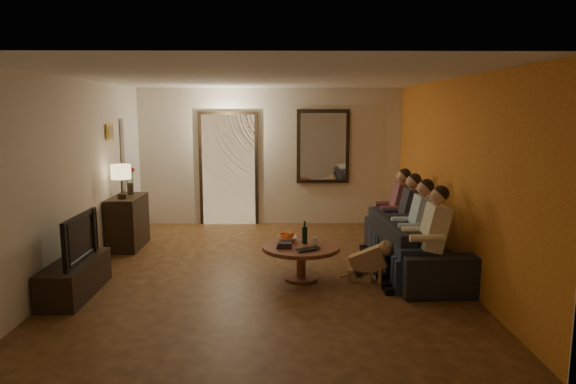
{
  "coord_description": "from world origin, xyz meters",
  "views": [
    {
      "loc": [
        0.21,
        -6.77,
        2.18
      ],
      "look_at": [
        0.3,
        0.3,
        1.05
      ],
      "focal_mm": 32.0,
      "sensor_mm": 36.0,
      "label": 1
    }
  ],
  "objects_px": {
    "person_d": "(396,214)",
    "dog": "(368,260)",
    "coffee_table": "(301,262)",
    "tv": "(72,238)",
    "person_b": "(416,232)",
    "bowl": "(287,239)",
    "sofa": "(417,244)",
    "wine_bottle": "(305,232)",
    "laptop": "(310,250)",
    "person_c": "(405,222)",
    "person_a": "(429,244)",
    "table_lamp": "(121,181)",
    "tv_stand": "(75,278)",
    "dresser": "(128,222)"
  },
  "relations": [
    {
      "from": "dog",
      "to": "bowl",
      "type": "xyz_separation_m",
      "value": [
        -1.04,
        0.29,
        0.2
      ]
    },
    {
      "from": "table_lamp",
      "to": "person_d",
      "type": "distance_m",
      "value": 4.25
    },
    {
      "from": "dresser",
      "to": "sofa",
      "type": "xyz_separation_m",
      "value": [
        4.32,
        -1.21,
        -0.05
      ]
    },
    {
      "from": "person_a",
      "to": "person_b",
      "type": "height_order",
      "value": "same"
    },
    {
      "from": "table_lamp",
      "to": "sofa",
      "type": "height_order",
      "value": "table_lamp"
    },
    {
      "from": "person_a",
      "to": "person_b",
      "type": "distance_m",
      "value": 0.6
    },
    {
      "from": "dresser",
      "to": "person_a",
      "type": "relative_size",
      "value": 0.78
    },
    {
      "from": "person_b",
      "to": "tv",
      "type": "bearing_deg",
      "value": -171.24
    },
    {
      "from": "sofa",
      "to": "person_d",
      "type": "height_order",
      "value": "person_d"
    },
    {
      "from": "person_d",
      "to": "dog",
      "type": "xyz_separation_m",
      "value": [
        -0.65,
        -1.37,
        -0.32
      ]
    },
    {
      "from": "table_lamp",
      "to": "person_b",
      "type": "relative_size",
      "value": 0.45
    },
    {
      "from": "coffee_table",
      "to": "tv",
      "type": "bearing_deg",
      "value": -168.55
    },
    {
      "from": "sofa",
      "to": "coffee_table",
      "type": "distance_m",
      "value": 1.66
    },
    {
      "from": "tv_stand",
      "to": "coffee_table",
      "type": "xyz_separation_m",
      "value": [
        2.71,
        0.55,
        0.02
      ]
    },
    {
      "from": "coffee_table",
      "to": "laptop",
      "type": "distance_m",
      "value": 0.38
    },
    {
      "from": "bowl",
      "to": "wine_bottle",
      "type": "height_order",
      "value": "wine_bottle"
    },
    {
      "from": "person_b",
      "to": "bowl",
      "type": "relative_size",
      "value": 4.63
    },
    {
      "from": "tv_stand",
      "to": "laptop",
      "type": "bearing_deg",
      "value": 5.47
    },
    {
      "from": "tv",
      "to": "sofa",
      "type": "xyz_separation_m",
      "value": [
        4.32,
        0.95,
        -0.33
      ]
    },
    {
      "from": "coffee_table",
      "to": "person_b",
      "type": "bearing_deg",
      "value": 3.82
    },
    {
      "from": "wine_bottle",
      "to": "laptop",
      "type": "bearing_deg",
      "value": -82.5
    },
    {
      "from": "tv",
      "to": "person_a",
      "type": "height_order",
      "value": "person_a"
    },
    {
      "from": "bowl",
      "to": "wine_bottle",
      "type": "relative_size",
      "value": 0.84
    },
    {
      "from": "table_lamp",
      "to": "person_d",
      "type": "bearing_deg",
      "value": -1.17
    },
    {
      "from": "person_c",
      "to": "sofa",
      "type": "bearing_deg",
      "value": -71.57
    },
    {
      "from": "dog",
      "to": "person_b",
      "type": "bearing_deg",
      "value": 28.1
    },
    {
      "from": "sofa",
      "to": "person_d",
      "type": "bearing_deg",
      "value": 4.43
    },
    {
      "from": "tv_stand",
      "to": "sofa",
      "type": "bearing_deg",
      "value": 12.4
    },
    {
      "from": "sofa",
      "to": "laptop",
      "type": "height_order",
      "value": "sofa"
    },
    {
      "from": "tv_stand",
      "to": "person_a",
      "type": "bearing_deg",
      "value": 0.68
    },
    {
      "from": "person_c",
      "to": "dresser",
      "type": "bearing_deg",
      "value": 167.88
    },
    {
      "from": "dresser",
      "to": "sofa",
      "type": "height_order",
      "value": "dresser"
    },
    {
      "from": "sofa",
      "to": "person_b",
      "type": "xyz_separation_m",
      "value": [
        -0.1,
        -0.3,
        0.24
      ]
    },
    {
      "from": "sofa",
      "to": "dog",
      "type": "relative_size",
      "value": 4.43
    },
    {
      "from": "laptop",
      "to": "person_b",
      "type": "bearing_deg",
      "value": -15.43
    },
    {
      "from": "dresser",
      "to": "sofa",
      "type": "distance_m",
      "value": 4.49
    },
    {
      "from": "tv",
      "to": "person_b",
      "type": "distance_m",
      "value": 4.27
    },
    {
      "from": "laptop",
      "to": "wine_bottle",
      "type": "bearing_deg",
      "value": 66.94
    },
    {
      "from": "person_b",
      "to": "laptop",
      "type": "distance_m",
      "value": 1.47
    },
    {
      "from": "person_d",
      "to": "dog",
      "type": "bearing_deg",
      "value": -115.25
    },
    {
      "from": "table_lamp",
      "to": "tv",
      "type": "height_order",
      "value": "table_lamp"
    },
    {
      "from": "laptop",
      "to": "person_c",
      "type": "bearing_deg",
      "value": 4.29
    },
    {
      "from": "person_a",
      "to": "person_b",
      "type": "xyz_separation_m",
      "value": [
        0.0,
        0.6,
        0.0
      ]
    },
    {
      "from": "dresser",
      "to": "tv",
      "type": "relative_size",
      "value": 0.96
    },
    {
      "from": "table_lamp",
      "to": "coffee_table",
      "type": "distance_m",
      "value": 3.17
    },
    {
      "from": "coffee_table",
      "to": "person_a",
      "type": "bearing_deg",
      "value": -18.32
    },
    {
      "from": "tv_stand",
      "to": "wine_bottle",
      "type": "bearing_deg",
      "value": 13.23
    },
    {
      "from": "wine_bottle",
      "to": "dog",
      "type": "bearing_deg",
      "value": -12.13
    },
    {
      "from": "sofa",
      "to": "dog",
      "type": "height_order",
      "value": "sofa"
    },
    {
      "from": "tv_stand",
      "to": "bowl",
      "type": "relative_size",
      "value": 4.82
    }
  ]
}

